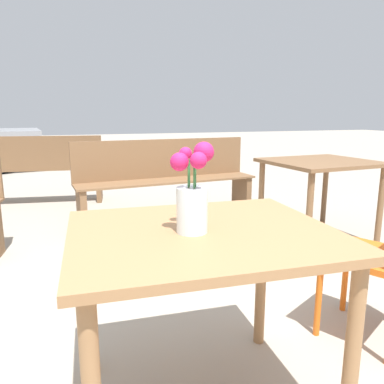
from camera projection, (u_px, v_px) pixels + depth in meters
name	position (u px, v px, depth m)	size (l,w,h in m)	color
table_front	(202.00, 257.00, 1.33)	(0.96, 0.83, 0.71)	#9E7047
flower_vase	(192.00, 199.00, 1.25)	(0.15, 0.16, 0.31)	silver
bench_near	(166.00, 176.00, 3.88)	(1.89, 0.50, 0.85)	brown
bench_far	(22.00, 167.00, 4.56)	(1.96, 0.66, 0.85)	brown
table_back	(320.00, 173.00, 3.20)	(0.90, 0.82, 0.72)	brown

